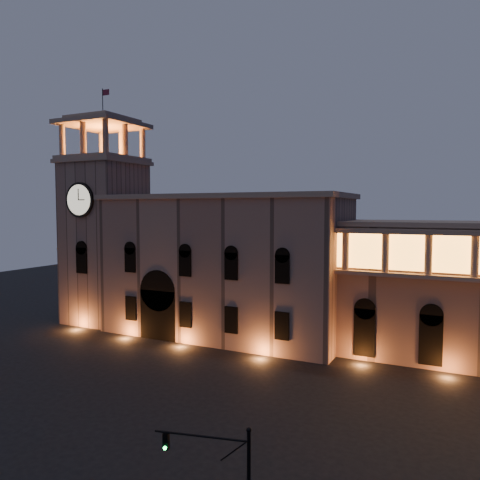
{
  "coord_description": "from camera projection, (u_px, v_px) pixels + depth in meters",
  "views": [
    {
      "loc": [
        25.3,
        -29.64,
        15.83
      ],
      "look_at": [
        3.04,
        16.0,
        12.44
      ],
      "focal_mm": 35.0,
      "sensor_mm": 36.0,
      "label": 1
    }
  ],
  "objects": [
    {
      "name": "clock_tower",
      "position": [
        105.0,
        233.0,
        65.65
      ],
      "size": [
        9.8,
        9.8,
        32.4
      ],
      "color": "#906E5E",
      "rests_on": "ground"
    },
    {
      "name": "government_building",
      "position": [
        224.0,
        265.0,
        58.69
      ],
      "size": [
        30.8,
        12.8,
        17.6
      ],
      "color": "#906E5E",
      "rests_on": "ground"
    },
    {
      "name": "ground",
      "position": [
        122.0,
        400.0,
        38.7
      ],
      "size": [
        160.0,
        160.0,
        0.0
      ],
      "primitive_type": "plane",
      "color": "black",
      "rests_on": "ground"
    }
  ]
}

